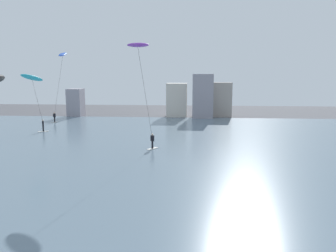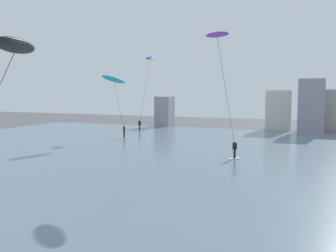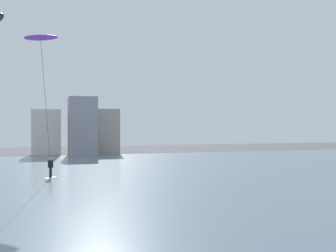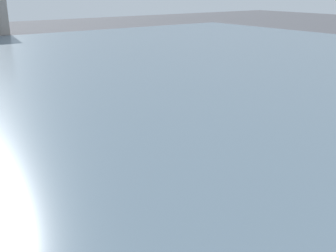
{
  "view_description": "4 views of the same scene",
  "coord_description": "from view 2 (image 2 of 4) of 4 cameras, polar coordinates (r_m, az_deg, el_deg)",
  "views": [
    {
      "loc": [
        1.15,
        -3.03,
        8.01
      ],
      "look_at": [
        -0.35,
        16.94,
        4.83
      ],
      "focal_mm": 36.07,
      "sensor_mm": 36.0,
      "label": 1
    },
    {
      "loc": [
        3.5,
        -1.14,
        6.17
      ],
      "look_at": [
        -3.52,
        16.52,
        4.33
      ],
      "focal_mm": 39.98,
      "sensor_mm": 36.0,
      "label": 2
    },
    {
      "loc": [
        -5.64,
        -7.2,
        4.6
      ],
      "look_at": [
        1.44,
        15.19,
        4.35
      ],
      "focal_mm": 51.52,
      "sensor_mm": 36.0,
      "label": 3
    },
    {
      "loc": [
        -7.36,
        2.73,
        5.87
      ],
      "look_at": [
        -1.31,
        10.95,
        2.39
      ],
      "focal_mm": 43.69,
      "sensor_mm": 36.0,
      "label": 4
    }
  ],
  "objects": [
    {
      "name": "kitesurfer_black",
      "position": [
        14.87,
        -23.37,
        8.25
      ],
      "size": [
        4.48,
        3.46,
        8.0
      ],
      "color": "silver",
      "rests_on": "water_bay"
    },
    {
      "name": "far_shore_buildings",
      "position": [
        59.44,
        16.68,
        2.5
      ],
      "size": [
        29.99,
        5.23,
        7.79
      ],
      "color": "gray",
      "rests_on": "ground"
    },
    {
      "name": "water_bay",
      "position": [
        32.54,
        15.2,
        -5.51
      ],
      "size": [
        84.0,
        52.0,
        0.1
      ],
      "primitive_type": "cube",
      "color": "slate",
      "rests_on": "ground"
    },
    {
      "name": "kitesurfer_blue",
      "position": [
        54.41,
        -2.89,
        9.32
      ],
      "size": [
        3.23,
        3.25,
        11.17
      ],
      "color": "silver",
      "rests_on": "water_bay"
    },
    {
      "name": "kitesurfer_purple",
      "position": [
        30.59,
        7.82,
        11.58
      ],
      "size": [
        2.89,
        5.31,
        10.68
      ],
      "color": "silver",
      "rests_on": "water_bay"
    },
    {
      "name": "kitesurfer_cyan",
      "position": [
        44.58,
        -8.15,
        6.33
      ],
      "size": [
        2.3,
        5.54,
        8.0
      ],
      "color": "silver",
      "rests_on": "water_bay"
    }
  ]
}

